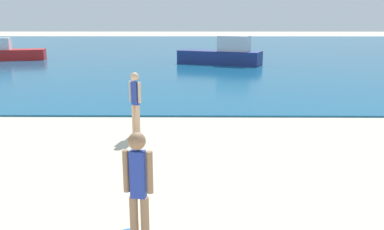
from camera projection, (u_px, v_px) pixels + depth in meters
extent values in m
cube|color=#14567F|center=(198.00, 49.00, 41.95)|extent=(160.00, 60.00, 0.06)
cylinder|color=#936B4C|center=(145.00, 227.00, 5.24)|extent=(0.11, 0.11, 0.85)
cylinder|color=#936B4C|center=(134.00, 226.00, 5.26)|extent=(0.11, 0.11, 0.85)
cube|color=#233899|center=(138.00, 174.00, 5.08)|extent=(0.21, 0.15, 0.63)
sphere|color=#936B4C|center=(137.00, 141.00, 4.97)|extent=(0.23, 0.23, 0.23)
cylinder|color=#936B4C|center=(150.00, 172.00, 5.05)|extent=(0.08, 0.08, 0.56)
cylinder|color=#936B4C|center=(126.00, 171.00, 5.09)|extent=(0.08, 0.08, 0.56)
cylinder|color=#DDAD84|center=(138.00, 120.00, 10.74)|extent=(0.11, 0.11, 0.85)
cylinder|color=#DDAD84|center=(134.00, 120.00, 10.82)|extent=(0.11, 0.11, 0.85)
cube|color=#233899|center=(135.00, 93.00, 10.61)|extent=(0.23, 0.21, 0.63)
sphere|color=#DDAD84|center=(134.00, 77.00, 10.50)|extent=(0.23, 0.23, 0.23)
cylinder|color=#DDAD84|center=(139.00, 93.00, 10.51)|extent=(0.08, 0.08, 0.56)
cylinder|color=#DDAD84|center=(131.00, 91.00, 10.69)|extent=(0.08, 0.08, 0.56)
cube|color=red|center=(11.00, 55.00, 30.13)|extent=(5.10, 2.61, 0.78)
cube|color=navy|center=(220.00, 57.00, 27.39)|extent=(5.96, 3.76, 0.91)
cube|color=silver|center=(234.00, 43.00, 26.80)|extent=(2.37, 1.93, 1.02)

